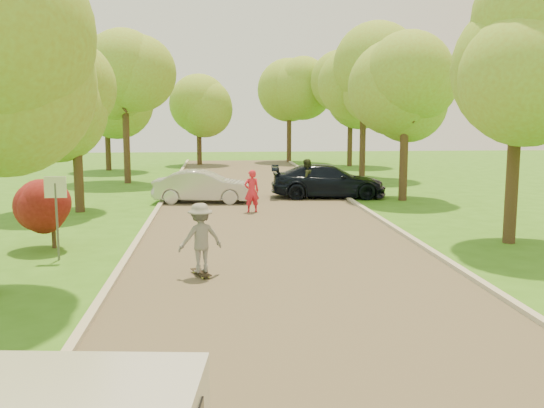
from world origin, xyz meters
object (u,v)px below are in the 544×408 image
object	(u,v)px
silver_sedan	(203,187)
person_olive	(306,179)
street_sign	(56,200)
longboard	(201,272)
person_striped	(252,191)
dark_sedan	(328,181)
skateboarder	(200,238)

from	to	relation	value
silver_sedan	person_olive	world-z (taller)	person_olive
street_sign	longboard	size ratio (longest dim) A/B	2.54
person_striped	silver_sedan	bearing A→B (deg)	-70.73
person_striped	dark_sedan	bearing A→B (deg)	-147.71
silver_sedan	longboard	world-z (taller)	silver_sedan
street_sign	dark_sedan	bearing A→B (deg)	50.85
silver_sedan	person_striped	distance (m)	3.43
street_sign	silver_sedan	xyz separation A→B (m)	(3.50, 10.09, -0.87)
skateboarder	person_striped	size ratio (longest dim) A/B	0.98
longboard	skateboarder	world-z (taller)	skateboarder
silver_sedan	dark_sedan	distance (m)	5.70
street_sign	longboard	world-z (taller)	street_sign
dark_sedan	longboard	xyz separation A→B (m)	(-5.40, -13.11, -0.66)
longboard	person_olive	world-z (taller)	person_olive
dark_sedan	skateboarder	xyz separation A→B (m)	(-5.40, -13.11, 0.17)
person_olive	silver_sedan	bearing A→B (deg)	-21.43
person_olive	person_striped	bearing A→B (deg)	23.67
street_sign	silver_sedan	size ratio (longest dim) A/B	0.52
street_sign	dark_sedan	size ratio (longest dim) A/B	0.42
longboard	person_olive	bearing A→B (deg)	-130.62
silver_sedan	person_striped	bearing A→B (deg)	-139.94
skateboarder	person_olive	distance (m)	13.38
street_sign	skateboarder	size ratio (longest dim) A/B	1.35
silver_sedan	longboard	size ratio (longest dim) A/B	4.90
dark_sedan	person_olive	xyz separation A→B (m)	(-1.08, -0.45, 0.15)
dark_sedan	person_olive	bearing A→B (deg)	117.55
person_olive	dark_sedan	bearing A→B (deg)	173.01
skateboarder	person_olive	xyz separation A→B (m)	(4.32, 12.66, -0.02)
dark_sedan	silver_sedan	bearing A→B (deg)	106.03
skateboarder	person_striped	xyz separation A→B (m)	(1.71, 9.17, -0.09)
dark_sedan	person_striped	world-z (taller)	person_striped
dark_sedan	longboard	world-z (taller)	dark_sedan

